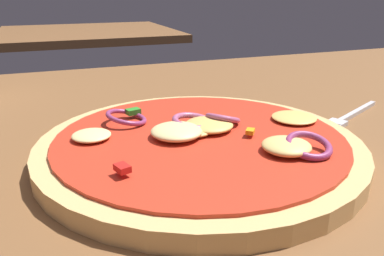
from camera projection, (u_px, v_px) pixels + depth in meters
The scene contains 4 objects.
dining_table at pixel (147, 165), 0.38m from camera, with size 1.50×0.87×0.03m.
pizza at pixel (201, 144), 0.37m from camera, with size 0.30×0.30×0.03m.
fork at pixel (347, 118), 0.47m from camera, with size 0.15×0.08×0.00m.
background_table at pixel (88, 34), 1.42m from camera, with size 0.61×0.55×0.03m.
Camera 1 is at (-0.08, -0.34, 0.18)m, focal length 36.59 mm.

